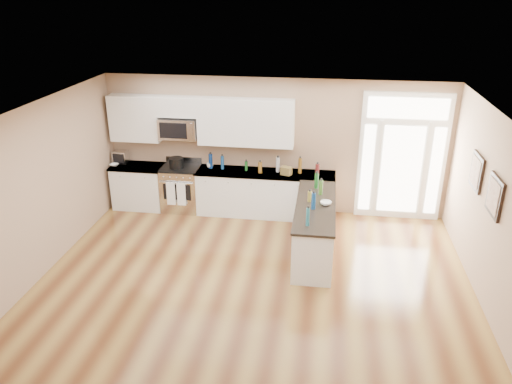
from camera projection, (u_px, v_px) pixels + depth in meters
ground at (242, 324)px, 7.13m from camera, size 8.00×8.00×0.00m
room_shell at (241, 217)px, 6.47m from camera, size 8.00×8.00×8.00m
back_cabinet_left at (140, 187)px, 10.71m from camera, size 1.10×0.66×0.94m
back_cabinet_right at (265, 195)px, 10.35m from camera, size 2.85×0.66×0.94m
peninsula_cabinet at (314, 230)px, 8.88m from camera, size 0.69×2.32×0.94m
upper_cabinet_left at (135, 118)px, 10.26m from camera, size 1.04×0.33×0.95m
upper_cabinet_right at (246, 122)px, 9.95m from camera, size 1.94×0.33×0.95m
upper_cabinet_short at (178, 106)px, 10.03m from camera, size 0.82×0.33×0.40m
microwave at (179, 128)px, 10.17m from camera, size 0.78×0.41×0.42m
entry_door at (402, 157)px, 9.89m from camera, size 1.70×0.10×2.60m
wall_art_near at (477, 172)px, 8.01m from camera, size 0.05×0.58×0.58m
wall_art_far at (495, 196)px, 7.10m from camera, size 0.05×0.58×0.58m
kitchen_range at (182, 188)px, 10.57m from camera, size 0.78×0.69×1.08m
stockpot at (176, 162)px, 10.32m from camera, size 0.37×0.37×0.23m
toaster_oven at (121, 157)px, 10.64m from camera, size 0.32×0.26×0.26m
cardboard_box at (286, 171)px, 9.99m from camera, size 0.24×0.21×0.16m
bowl_left at (114, 165)px, 10.49m from camera, size 0.19×0.19×0.04m
bowl_peninsula at (326, 203)px, 8.66m from camera, size 0.22×0.22×0.06m
cup_counter at (210, 165)px, 10.37m from camera, size 0.17×0.17×0.11m
counter_bottles at (281, 176)px, 9.58m from camera, size 2.37×2.43×0.32m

